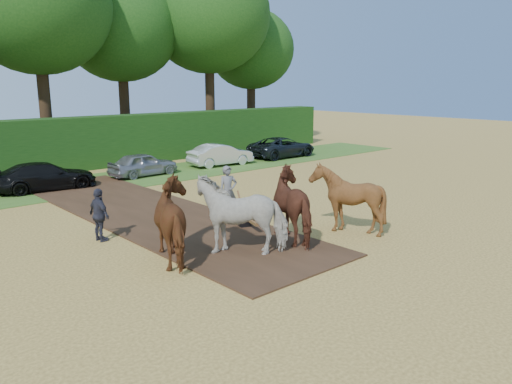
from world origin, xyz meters
TOP-DOWN VIEW (x-y plane):
  - ground at (0.00, 0.00)m, footprint 120.00×120.00m
  - earth_strip at (1.50, 7.00)m, footprint 4.50×17.00m
  - grass_verge at (0.00, 14.00)m, footprint 50.00×5.00m
  - hedgerow at (0.00, 18.50)m, footprint 46.00×1.60m
  - spectator_far at (-1.41, 5.04)m, footprint 0.52×1.04m
  - plough_team at (2.39, 1.24)m, footprint 8.01×5.84m
  - parked_cars at (2.46, 14.07)m, footprint 30.64×2.67m

SIDE VIEW (x-z plane):
  - ground at x=0.00m, z-range 0.00..0.00m
  - grass_verge at x=0.00m, z-range 0.00..0.03m
  - earth_strip at x=1.50m, z-range 0.00..0.05m
  - parked_cars at x=2.46m, z-range -0.04..1.41m
  - spectator_far at x=-1.41m, z-range 0.00..1.72m
  - plough_team at x=2.39m, z-range -0.01..2.30m
  - hedgerow at x=0.00m, z-range 0.00..3.00m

